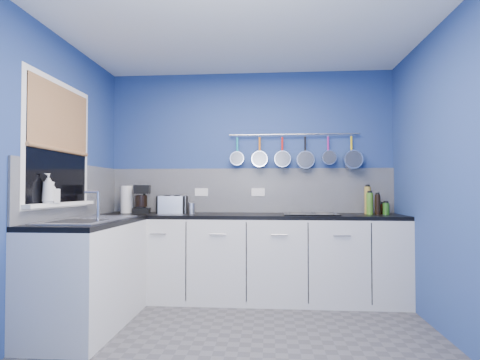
# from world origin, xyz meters

# --- Properties ---
(floor) EXTENTS (3.20, 3.00, 0.02)m
(floor) POSITION_xyz_m (0.00, 0.00, -0.01)
(floor) COLOR #47474C
(floor) RESTS_ON ground
(ceiling) EXTENTS (3.20, 3.00, 0.02)m
(ceiling) POSITION_xyz_m (0.00, 0.00, 2.51)
(ceiling) COLOR white
(ceiling) RESTS_ON ground
(wall_back) EXTENTS (3.20, 0.02, 2.50)m
(wall_back) POSITION_xyz_m (0.00, 1.51, 1.25)
(wall_back) COLOR navy
(wall_back) RESTS_ON ground
(wall_front) EXTENTS (3.20, 0.02, 2.50)m
(wall_front) POSITION_xyz_m (0.00, -1.51, 1.25)
(wall_front) COLOR navy
(wall_front) RESTS_ON ground
(wall_left) EXTENTS (0.02, 3.00, 2.50)m
(wall_left) POSITION_xyz_m (-1.61, 0.00, 1.25)
(wall_left) COLOR navy
(wall_left) RESTS_ON ground
(wall_right) EXTENTS (0.02, 3.00, 2.50)m
(wall_right) POSITION_xyz_m (1.61, 0.00, 1.25)
(wall_right) COLOR navy
(wall_right) RESTS_ON ground
(backsplash_back) EXTENTS (3.20, 0.02, 0.50)m
(backsplash_back) POSITION_xyz_m (0.00, 1.49, 1.15)
(backsplash_back) COLOR #9D9EA6
(backsplash_back) RESTS_ON wall_back
(backsplash_left) EXTENTS (0.02, 1.80, 0.50)m
(backsplash_left) POSITION_xyz_m (-1.59, 0.60, 1.15)
(backsplash_left) COLOR #9D9EA6
(backsplash_left) RESTS_ON wall_left
(cabinet_run_back) EXTENTS (3.20, 0.60, 0.86)m
(cabinet_run_back) POSITION_xyz_m (0.00, 1.20, 0.43)
(cabinet_run_back) COLOR silver
(cabinet_run_back) RESTS_ON ground
(worktop_back) EXTENTS (3.20, 0.60, 0.04)m
(worktop_back) POSITION_xyz_m (0.00, 1.20, 0.88)
(worktop_back) COLOR black
(worktop_back) RESTS_ON cabinet_run_back
(cabinet_run_left) EXTENTS (0.60, 1.20, 0.86)m
(cabinet_run_left) POSITION_xyz_m (-1.30, 0.30, 0.43)
(cabinet_run_left) COLOR silver
(cabinet_run_left) RESTS_ON ground
(worktop_left) EXTENTS (0.60, 1.20, 0.04)m
(worktop_left) POSITION_xyz_m (-1.30, 0.30, 0.88)
(worktop_left) COLOR black
(worktop_left) RESTS_ON cabinet_run_left
(window_frame) EXTENTS (0.01, 1.00, 1.10)m
(window_frame) POSITION_xyz_m (-1.58, 0.30, 1.55)
(window_frame) COLOR white
(window_frame) RESTS_ON wall_left
(window_glass) EXTENTS (0.01, 0.90, 1.00)m
(window_glass) POSITION_xyz_m (-1.57, 0.30, 1.55)
(window_glass) COLOR black
(window_glass) RESTS_ON wall_left
(bamboo_blind) EXTENTS (0.01, 0.90, 0.55)m
(bamboo_blind) POSITION_xyz_m (-1.56, 0.30, 1.77)
(bamboo_blind) COLOR tan
(bamboo_blind) RESTS_ON wall_left
(window_sill) EXTENTS (0.10, 0.98, 0.03)m
(window_sill) POSITION_xyz_m (-1.55, 0.30, 1.04)
(window_sill) COLOR white
(window_sill) RESTS_ON wall_left
(sink_unit) EXTENTS (0.50, 0.95, 0.01)m
(sink_unit) POSITION_xyz_m (-1.30, 0.30, 0.90)
(sink_unit) COLOR silver
(sink_unit) RESTS_ON worktop_left
(mixer_tap) EXTENTS (0.12, 0.08, 0.26)m
(mixer_tap) POSITION_xyz_m (-1.14, 0.12, 1.03)
(mixer_tap) COLOR silver
(mixer_tap) RESTS_ON worktop_left
(socket_left) EXTENTS (0.15, 0.01, 0.09)m
(socket_left) POSITION_xyz_m (-0.55, 1.48, 1.13)
(socket_left) COLOR white
(socket_left) RESTS_ON backsplash_back
(socket_right) EXTENTS (0.15, 0.01, 0.09)m
(socket_right) POSITION_xyz_m (0.10, 1.48, 1.13)
(socket_right) COLOR white
(socket_right) RESTS_ON backsplash_back
(pot_rail) EXTENTS (1.45, 0.02, 0.02)m
(pot_rail) POSITION_xyz_m (0.50, 1.45, 1.78)
(pot_rail) COLOR silver
(pot_rail) RESTS_ON wall_back
(soap_bottle_a) EXTENTS (0.10, 0.10, 0.24)m
(soap_bottle_a) POSITION_xyz_m (-1.53, 0.08, 1.17)
(soap_bottle_a) COLOR white
(soap_bottle_a) RESTS_ON window_sill
(soap_bottle_b) EXTENTS (0.08, 0.08, 0.17)m
(soap_bottle_b) POSITION_xyz_m (-1.53, 0.14, 1.14)
(soap_bottle_b) COLOR white
(soap_bottle_b) RESTS_ON window_sill
(paper_towel) EXTENTS (0.17, 0.17, 0.30)m
(paper_towel) POSITION_xyz_m (-1.36, 1.29, 1.05)
(paper_towel) COLOR white
(paper_towel) RESTS_ON worktop_back
(coffee_maker) EXTENTS (0.21, 0.22, 0.31)m
(coffee_maker) POSITION_xyz_m (-1.17, 1.24, 1.05)
(coffee_maker) COLOR black
(coffee_maker) RESTS_ON worktop_back
(toaster) EXTENTS (0.32, 0.22, 0.19)m
(toaster) POSITION_xyz_m (-0.84, 1.26, 0.99)
(toaster) COLOR silver
(toaster) RESTS_ON worktop_back
(canister) EXTENTS (0.10, 0.10, 0.12)m
(canister) POSITION_xyz_m (-0.61, 1.23, 0.96)
(canister) COLOR silver
(canister) RESTS_ON worktop_back
(hob) EXTENTS (0.55, 0.49, 0.01)m
(hob) POSITION_xyz_m (0.65, 1.18, 0.91)
(hob) COLOR black
(hob) RESTS_ON worktop_back
(pan_0) EXTENTS (0.16, 0.07, 0.35)m
(pan_0) POSITION_xyz_m (-0.13, 1.44, 1.60)
(pan_0) COLOR silver
(pan_0) RESTS_ON pot_rail
(pan_1) EXTENTS (0.18, 0.11, 0.37)m
(pan_1) POSITION_xyz_m (0.12, 1.44, 1.59)
(pan_1) COLOR silver
(pan_1) RESTS_ON pot_rail
(pan_2) EXTENTS (0.18, 0.11, 0.37)m
(pan_2) POSITION_xyz_m (0.37, 1.44, 1.59)
(pan_2) COLOR silver
(pan_2) RESTS_ON pot_rail
(pan_3) EXTENTS (0.20, 0.07, 0.39)m
(pan_3) POSITION_xyz_m (0.63, 1.44, 1.58)
(pan_3) COLOR silver
(pan_3) RESTS_ON pot_rail
(pan_4) EXTENTS (0.16, 0.11, 0.35)m
(pan_4) POSITION_xyz_m (0.88, 1.44, 1.60)
(pan_4) COLOR silver
(pan_4) RESTS_ON pot_rail
(pan_5) EXTENTS (0.21, 0.13, 0.40)m
(pan_5) POSITION_xyz_m (1.14, 1.44, 1.58)
(pan_5) COLOR silver
(pan_5) RESTS_ON pot_rail
(condiment_0) EXTENTS (0.07, 0.07, 0.11)m
(condiment_0) POSITION_xyz_m (1.44, 1.32, 0.95)
(condiment_0) COLOR #4C190C
(condiment_0) RESTS_ON worktop_back
(condiment_1) EXTENTS (0.06, 0.06, 0.18)m
(condiment_1) POSITION_xyz_m (1.38, 1.32, 0.99)
(condiment_1) COLOR #8C5914
(condiment_1) RESTS_ON worktop_back
(condiment_2) EXTENTS (0.07, 0.07, 0.29)m
(condiment_2) POSITION_xyz_m (1.27, 1.31, 1.05)
(condiment_2) COLOR olive
(condiment_2) RESTS_ON worktop_back
(condiment_3) EXTENTS (0.07, 0.07, 0.12)m
(condiment_3) POSITION_xyz_m (1.44, 1.22, 0.96)
(condiment_3) COLOR #265919
(condiment_3) RESTS_ON worktop_back
(condiment_4) EXTENTS (0.06, 0.06, 0.21)m
(condiment_4) POSITION_xyz_m (1.35, 1.21, 1.00)
(condiment_4) COLOR black
(condiment_4) RESTS_ON worktop_back
(condiment_5) EXTENTS (0.07, 0.07, 0.23)m
(condiment_5) POSITION_xyz_m (1.27, 1.22, 1.01)
(condiment_5) COLOR #3F721E
(condiment_5) RESTS_ON worktop_back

